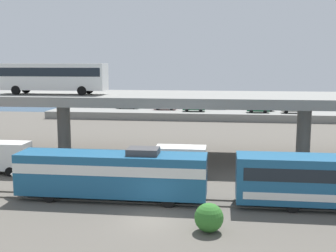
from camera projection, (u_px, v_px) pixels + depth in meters
ground_plane at (150, 220)px, 29.43m from camera, size 260.00×260.00×0.00m
rail_strip_near at (158, 203)px, 32.66m from camera, size 110.00×0.12×0.12m
rail_strip_far at (160, 198)px, 34.04m from camera, size 110.00×0.12×0.12m
train_locomotive at (102, 172)px, 33.59m from camera, size 15.79×3.04×4.18m
highway_overpass at (180, 100)px, 48.09m from camera, size 96.00×12.17×7.14m
transit_bus_on_overpass at (52, 76)px, 47.36m from camera, size 12.00×2.68×3.40m
service_truck_east at (171, 161)px, 39.59m from camera, size 6.80×2.46×3.04m
pier_parking_lot at (198, 114)px, 83.29m from camera, size 57.20×11.22×1.40m
parked_car_0 at (264, 107)px, 81.96m from camera, size 4.12×1.85×1.50m
parked_car_1 at (194, 107)px, 81.29m from camera, size 4.19×1.99×1.50m
parked_car_2 at (165, 106)px, 84.17m from camera, size 4.35×1.96×1.50m
parked_car_3 at (128, 105)px, 86.39m from camera, size 4.51×1.94×1.50m
parked_car_4 at (293, 109)px, 78.46m from camera, size 4.07×1.92×1.50m
parked_car_5 at (216, 105)px, 85.21m from camera, size 4.07×1.92×1.50m
parked_car_6 at (258, 108)px, 79.34m from camera, size 4.06×2.00×1.50m
harbor_water at (203, 106)px, 105.95m from camera, size 140.00×36.00×0.01m
shrub_right at (209, 218)px, 27.28m from camera, size 1.86×1.86×1.86m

